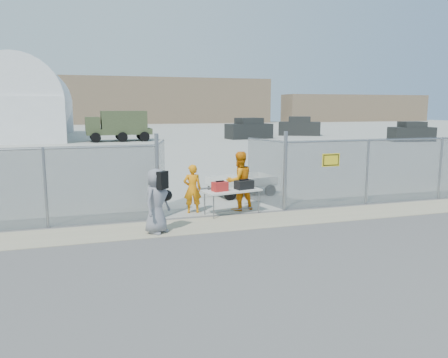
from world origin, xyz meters
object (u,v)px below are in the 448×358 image
object	(u,v)px
security_worker_left	(192,189)
visitor	(157,201)
security_worker_right	(239,181)
utility_trailer	(241,185)
folding_table	(232,202)

from	to	relation	value
security_worker_left	visitor	distance (m)	2.30
security_worker_right	utility_trailer	xyz separation A→B (m)	(0.87, 2.27, -0.56)
folding_table	security_worker_right	distance (m)	0.81
folding_table	security_worker_right	world-z (taller)	security_worker_right
security_worker_right	visitor	distance (m)	3.40
utility_trailer	security_worker_left	bearing A→B (deg)	-147.56
folding_table	utility_trailer	world-z (taller)	folding_table
utility_trailer	folding_table	bearing A→B (deg)	-125.59
folding_table	visitor	distance (m)	2.88
security_worker_left	utility_trailer	size ratio (longest dim) A/B	0.49
security_worker_left	security_worker_right	world-z (taller)	security_worker_right
visitor	utility_trailer	xyz separation A→B (m)	(3.74, 4.08, -0.47)
security_worker_right	visitor	xyz separation A→B (m)	(-2.87, -1.81, -0.09)
visitor	folding_table	bearing A→B (deg)	-15.00
security_worker_left	security_worker_right	xyz separation A→B (m)	(1.51, -0.04, 0.18)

